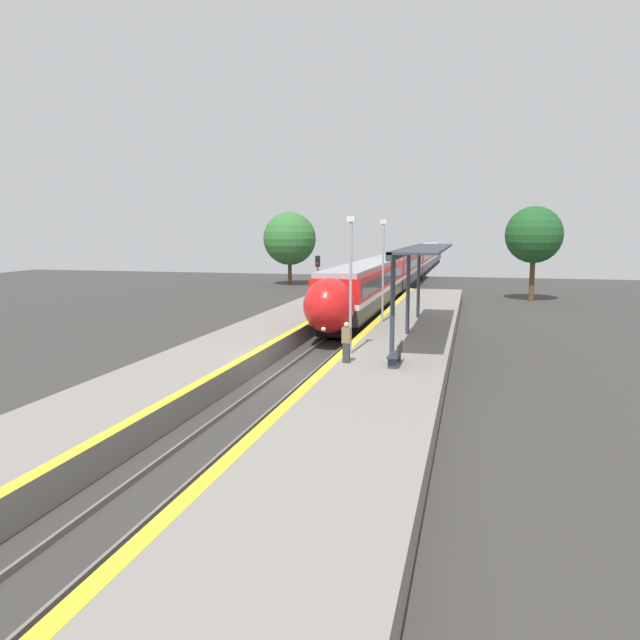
{
  "coord_description": "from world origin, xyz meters",
  "views": [
    {
      "loc": [
        7.34,
        -25.2,
        6.26
      ],
      "look_at": [
        0.6,
        2.2,
        2.16
      ],
      "focal_mm": 35.0,
      "sensor_mm": 36.0,
      "label": 1
    }
  ],
  "objects_px": {
    "platform_bench": "(397,354)",
    "railway_signal": "(318,284)",
    "lamppost_near": "(351,277)",
    "lamppost_mid": "(383,264)",
    "person_waiting": "(346,342)",
    "train": "(410,264)"
  },
  "relations": [
    {
      "from": "train",
      "to": "lamppost_mid",
      "type": "distance_m",
      "value": 38.62
    },
    {
      "from": "train",
      "to": "lamppost_mid",
      "type": "relative_size",
      "value": 14.96
    },
    {
      "from": "lamppost_mid",
      "to": "person_waiting",
      "type": "bearing_deg",
      "value": -89.0
    },
    {
      "from": "lamppost_near",
      "to": "lamppost_mid",
      "type": "xyz_separation_m",
      "value": [
        0.0,
        9.73,
        0.0
      ]
    },
    {
      "from": "platform_bench",
      "to": "person_waiting",
      "type": "relative_size",
      "value": 1.03
    },
    {
      "from": "person_waiting",
      "to": "railway_signal",
      "type": "xyz_separation_m",
      "value": [
        -4.91,
        14.86,
        1.01
      ]
    },
    {
      "from": "platform_bench",
      "to": "lamppost_mid",
      "type": "height_order",
      "value": "lamppost_mid"
    },
    {
      "from": "platform_bench",
      "to": "railway_signal",
      "type": "height_order",
      "value": "railway_signal"
    },
    {
      "from": "person_waiting",
      "to": "railway_signal",
      "type": "relative_size",
      "value": 0.36
    },
    {
      "from": "person_waiting",
      "to": "railway_signal",
      "type": "distance_m",
      "value": 15.68
    },
    {
      "from": "lamppost_near",
      "to": "lamppost_mid",
      "type": "bearing_deg",
      "value": 90.0
    },
    {
      "from": "lamppost_mid",
      "to": "railway_signal",
      "type": "bearing_deg",
      "value": 145.43
    },
    {
      "from": "railway_signal",
      "to": "lamppost_near",
      "type": "xyz_separation_m",
      "value": [
        4.71,
        -12.98,
        1.48
      ]
    },
    {
      "from": "person_waiting",
      "to": "lamppost_mid",
      "type": "relative_size",
      "value": 0.28
    },
    {
      "from": "lamppost_near",
      "to": "railway_signal",
      "type": "bearing_deg",
      "value": 109.94
    },
    {
      "from": "train",
      "to": "railway_signal",
      "type": "distance_m",
      "value": 35.35
    },
    {
      "from": "platform_bench",
      "to": "railway_signal",
      "type": "relative_size",
      "value": 0.37
    },
    {
      "from": "lamppost_near",
      "to": "lamppost_mid",
      "type": "distance_m",
      "value": 9.73
    },
    {
      "from": "person_waiting",
      "to": "railway_signal",
      "type": "bearing_deg",
      "value": 108.29
    },
    {
      "from": "train",
      "to": "person_waiting",
      "type": "relative_size",
      "value": 52.91
    },
    {
      "from": "platform_bench",
      "to": "railway_signal",
      "type": "xyz_separation_m",
      "value": [
        -6.95,
        14.88,
        1.4
      ]
    },
    {
      "from": "railway_signal",
      "to": "lamppost_mid",
      "type": "bearing_deg",
      "value": -34.57
    }
  ]
}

